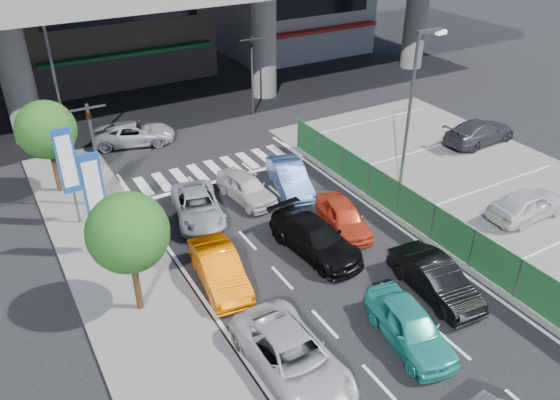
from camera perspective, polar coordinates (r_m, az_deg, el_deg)
ground at (r=20.62m, az=8.44°, el=-11.16°), size 120.00×120.00×0.00m
parking_lot at (r=28.64m, az=23.64°, el=-0.58°), size 12.00×28.00×0.06m
sidewalk_left at (r=20.95m, az=-14.33°, el=-10.91°), size 4.00×30.00×0.12m
fence_run at (r=23.71m, az=17.34°, el=-3.46°), size 0.16×22.00×1.80m
traffic_light_left at (r=25.88m, az=-19.11°, el=6.86°), size 1.60×1.24×5.20m
traffic_light_right at (r=35.79m, az=-2.99°, el=14.80°), size 1.60×1.24×5.20m
street_lamp_right at (r=26.31m, az=13.77°, el=10.02°), size 1.65×0.22×8.00m
street_lamp_left at (r=31.20m, az=-22.19°, el=11.85°), size 1.65×0.22×8.00m
signboard_near at (r=22.51m, az=-18.84°, el=0.83°), size 0.80×0.14×4.70m
signboard_far at (r=25.13m, az=-21.32°, el=3.51°), size 0.80×0.14×4.70m
tree_near at (r=18.98m, az=-15.59°, el=-3.32°), size 2.80×2.80×4.80m
tree_far at (r=28.20m, az=-23.25°, el=6.73°), size 2.80×2.80×4.80m
sedan_white_mid_left at (r=17.78m, az=1.28°, el=-16.03°), size 2.32×4.98×1.38m
taxi_teal_mid at (r=19.24m, az=13.40°, el=-12.67°), size 2.26×4.26×1.38m
hatch_black_mid_right at (r=21.42m, az=15.93°, el=-7.95°), size 1.80×4.29×1.38m
taxi_orange_left at (r=21.22m, az=-6.36°, el=-7.18°), size 1.97×4.34×1.38m
sedan_black_mid at (r=22.82m, az=3.69°, el=-4.00°), size 2.45×4.94×1.38m
taxi_orange_right at (r=24.42m, az=6.65°, el=-1.75°), size 2.33×4.05×1.30m
wagon_silver_front_left at (r=25.36m, az=-8.61°, el=-0.68°), size 2.96×4.75×1.22m
sedan_white_front_mid at (r=26.59m, az=-3.54°, el=1.30°), size 1.94×3.96×1.30m
kei_truck_front_right at (r=27.39m, az=1.00°, el=2.37°), size 2.45×4.40×1.37m
crossing_wagon_silver at (r=33.56m, az=-15.00°, el=6.73°), size 5.10×3.42×1.30m
parked_sedan_white at (r=27.47m, az=24.47°, el=-0.37°), size 4.08×1.65×1.39m
parked_sedan_dgrey at (r=34.46m, az=20.14°, el=6.70°), size 4.85×2.13×1.39m
traffic_cone at (r=28.06m, az=11.68°, el=1.81°), size 0.48×0.48×0.72m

